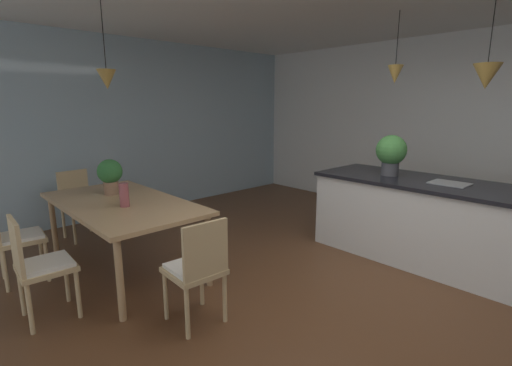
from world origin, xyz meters
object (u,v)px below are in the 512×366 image
chair_near_left (15,236)px  chair_near_right (39,264)px  potted_plant_on_island (391,152)px  chair_window_end (79,202)px  dining_table (122,207)px  potted_plant_on_table (110,174)px  chair_kitchen_end (197,267)px  vase_on_dining_table (124,195)px  kitchen_island (423,219)px

chair_near_left → chair_near_right: bearing=-0.0°
chair_near_left → potted_plant_on_island: 4.04m
chair_near_right → chair_window_end: same height
chair_near_left → chair_near_right: size_ratio=1.00×
dining_table → potted_plant_on_table: potted_plant_on_table is taller
chair_kitchen_end → potted_plant_on_island: size_ratio=1.86×
chair_window_end → potted_plant_on_table: potted_plant_on_table is taller
chair_kitchen_end → potted_plant_on_island: (0.23, 2.55, 0.69)m
chair_kitchen_end → potted_plant_on_table: potted_plant_on_table is taller
chair_near_left → potted_plant_on_table: size_ratio=2.25×
chair_near_left → chair_kitchen_end: 1.99m
dining_table → potted_plant_on_table: 0.48m
chair_near_right → potted_plant_on_table: (-0.81, 0.94, 0.49)m
chair_near_right → potted_plant_on_island: potted_plant_on_island is taller
dining_table → vase_on_dining_table: bearing=-14.8°
chair_kitchen_end → vase_on_dining_table: (-1.13, -0.05, 0.38)m
chair_window_end → kitchen_island: size_ratio=0.38×
chair_kitchen_end → chair_window_end: bearing=-180.0°
chair_kitchen_end → chair_near_right: (-0.91, -0.88, 0.00)m
dining_table → potted_plant_on_island: bearing=58.2°
chair_near_left → chair_kitchen_end: same height
chair_window_end → potted_plant_on_island: 3.94m
dining_table → kitchen_island: (2.00, 2.55, -0.22)m
dining_table → chair_near_right: chair_near_right is taller
kitchen_island → potted_plant_on_table: bearing=-133.7°
chair_near_left → vase_on_dining_table: (0.66, 0.82, 0.38)m
dining_table → chair_window_end: (-1.35, -0.00, -0.21)m
dining_table → chair_near_left: (-0.44, -0.88, -0.21)m
potted_plant_on_island → potted_plant_on_table: potted_plant_on_island is taller
kitchen_island → vase_on_dining_table: vase_on_dining_table is taller
potted_plant_on_island → kitchen_island: bearing=-0.0°
dining_table → chair_window_end: size_ratio=2.24×
vase_on_dining_table → chair_near_left: bearing=-128.7°
dining_table → vase_on_dining_table: (0.22, -0.06, 0.18)m
chair_kitchen_end → chair_near_right: size_ratio=1.00×
chair_near_left → chair_kitchen_end: (1.79, 0.88, 0.00)m
chair_near_right → chair_window_end: size_ratio=1.00×
potted_plant_on_table → chair_near_right: bearing=-49.0°
chair_near_left → potted_plant_on_table: bearing=85.9°
chair_near_right → potted_plant_on_island: (1.14, 3.43, 0.69)m
chair_near_left → chair_near_right: 0.88m
dining_table → chair_window_end: 1.36m
potted_plant_on_table → vase_on_dining_table: potted_plant_on_table is taller
potted_plant_on_island → potted_plant_on_table: bearing=-128.1°
chair_window_end → potted_plant_on_table: size_ratio=2.25×
potted_plant_on_island → potted_plant_on_table: 3.17m
potted_plant_on_table → kitchen_island: bearing=46.3°
kitchen_island → vase_on_dining_table: 3.18m
potted_plant_on_table → potted_plant_on_island: bearing=51.9°
chair_near_left → kitchen_island: size_ratio=0.38×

